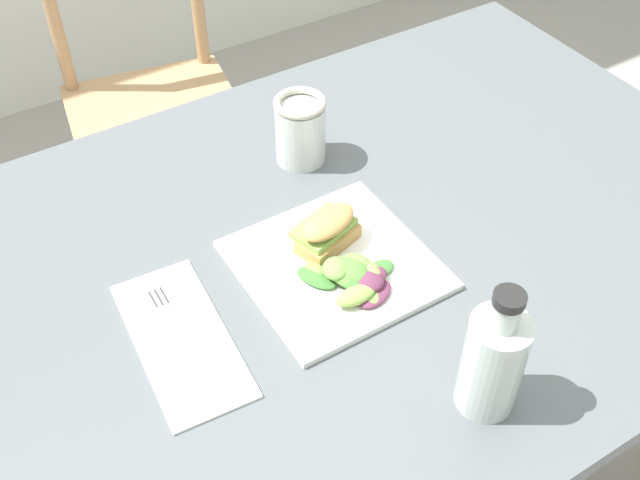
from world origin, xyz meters
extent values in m
cube|color=#51565B|center=(-0.06, 0.00, 0.72)|extent=(1.39, 0.88, 0.03)
cube|color=tan|center=(0.56, 0.38, 0.35)|extent=(0.07, 0.07, 0.71)
cylinder|color=tan|center=(-0.21, 0.71, 0.21)|extent=(0.03, 0.03, 0.43)
cylinder|color=tan|center=(0.13, 0.65, 0.21)|extent=(0.03, 0.03, 0.43)
cylinder|color=tan|center=(-0.15, 1.05, 0.21)|extent=(0.03, 0.03, 0.43)
cylinder|color=tan|center=(0.19, 0.99, 0.21)|extent=(0.03, 0.03, 0.43)
cube|color=tan|center=(-0.01, 0.85, 0.44)|extent=(0.46, 0.46, 0.02)
cylinder|color=tan|center=(-0.15, 1.06, 0.66)|extent=(0.03, 0.03, 0.42)
cube|color=white|center=(-0.07, -0.03, 0.74)|extent=(0.25, 0.25, 0.01)
cube|color=tan|center=(-0.06, 0.00, 0.76)|extent=(0.10, 0.07, 0.02)
cube|color=#84A84C|center=(-0.06, 0.01, 0.78)|extent=(0.10, 0.08, 0.01)
ellipsoid|color=tan|center=(-0.06, 0.00, 0.79)|extent=(0.10, 0.07, 0.02)
ellipsoid|color=#602D47|center=(-0.06, -0.12, 0.76)|extent=(0.07, 0.05, 0.01)
ellipsoid|color=#3D7033|center=(-0.11, -0.05, 0.75)|extent=(0.05, 0.07, 0.01)
ellipsoid|color=#602D47|center=(-0.06, -0.10, 0.76)|extent=(0.05, 0.06, 0.02)
ellipsoid|color=#6B9E47|center=(-0.09, -0.06, 0.77)|extent=(0.05, 0.05, 0.02)
ellipsoid|color=#518438|center=(-0.07, -0.07, 0.77)|extent=(0.04, 0.05, 0.02)
ellipsoid|color=#84A84C|center=(-0.05, -0.09, 0.76)|extent=(0.04, 0.06, 0.02)
ellipsoid|color=#6B9E47|center=(-0.06, -0.06, 0.77)|extent=(0.05, 0.05, 0.01)
ellipsoid|color=#602D47|center=(-0.06, -0.09, 0.76)|extent=(0.06, 0.04, 0.01)
ellipsoid|color=#6B9E47|center=(-0.10, -0.04, 0.75)|extent=(0.05, 0.06, 0.01)
ellipsoid|color=#3D7033|center=(-0.03, -0.08, 0.75)|extent=(0.05, 0.03, 0.01)
ellipsoid|color=#6B9E47|center=(-0.06, -0.08, 0.76)|extent=(0.06, 0.05, 0.01)
ellipsoid|color=#84A84C|center=(-0.09, -0.11, 0.76)|extent=(0.06, 0.03, 0.02)
ellipsoid|color=#518438|center=(-0.08, -0.07, 0.76)|extent=(0.04, 0.06, 0.02)
ellipsoid|color=#6B9E47|center=(-0.06, -0.11, 0.76)|extent=(0.05, 0.06, 0.01)
ellipsoid|color=#3D7033|center=(-0.07, -0.08, 0.76)|extent=(0.05, 0.05, 0.01)
cube|color=white|center=(-0.31, -0.04, 0.74)|extent=(0.13, 0.26, 0.00)
cube|color=silver|center=(-0.31, -0.06, 0.75)|extent=(0.02, 0.14, 0.00)
cube|color=silver|center=(-0.30, 0.03, 0.75)|extent=(0.03, 0.05, 0.00)
cube|color=#38383D|center=(-0.30, 0.04, 0.75)|extent=(0.00, 0.03, 0.00)
cube|color=#38383D|center=(-0.30, 0.04, 0.75)|extent=(0.00, 0.03, 0.00)
cube|color=#38383D|center=(-0.31, 0.04, 0.75)|extent=(0.00, 0.03, 0.00)
cylinder|color=black|center=(-0.04, -0.31, 0.79)|extent=(0.07, 0.07, 0.10)
cylinder|color=#B2BCB7|center=(-0.04, -0.31, 0.81)|extent=(0.07, 0.07, 0.14)
cylinder|color=#B2BCB7|center=(-0.04, -0.31, 0.90)|extent=(0.03, 0.03, 0.04)
cylinder|color=black|center=(-0.04, -0.31, 0.92)|extent=(0.04, 0.04, 0.01)
cylinder|color=#C67528|center=(0.01, 0.20, 0.78)|extent=(0.07, 0.07, 0.08)
cylinder|color=silver|center=(0.01, 0.20, 0.79)|extent=(0.08, 0.08, 0.10)
torus|color=#B7B29E|center=(0.01, 0.20, 0.85)|extent=(0.08, 0.08, 0.01)
camera|label=1|loc=(-0.47, -0.65, 1.52)|focal=43.02mm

